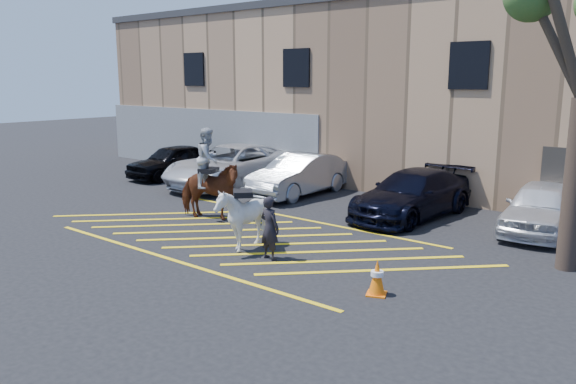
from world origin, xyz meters
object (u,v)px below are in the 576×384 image
Objects in this scene: car_white_pickup at (231,166)px; car_blue_suv at (412,194)px; saddled_white at (243,218)px; car_white_suv at (541,208)px; mounted_bay at (209,183)px; car_silver_sedan at (299,175)px; handler at (270,228)px; car_black_suv at (173,161)px; traffic_cone at (377,277)px.

car_blue_suv is (7.88, -0.13, -0.10)m from car_white_pickup.
car_white_suv is at bearing 50.11° from saddled_white.
mounted_bay is at bearing -53.45° from car_white_pickup.
car_silver_sedan is 2.32× the size of saddled_white.
car_white_suv is (3.58, 0.62, -0.01)m from car_blue_suv.
handler reaches higher than car_white_suv.
car_blue_suv is at bearing -1.80° from car_white_pickup.
car_black_suv is 14.86m from car_white_suv.
car_silver_sedan is 4.76m from car_blue_suv.
car_blue_suv is 5.92m from handler.
mounted_bay reaches higher than car_white_pickup.
car_black_suv is 1.50× the size of mounted_bay.
handler is at bearing -128.46° from car_white_suv.
car_blue_suv is 3.63m from car_white_suv.
car_silver_sedan is 6.87m from saddled_white.
car_silver_sedan is 2.98× the size of handler.
traffic_cone is (7.04, -2.14, -0.75)m from mounted_bay.
saddled_white is at bearing -29.91° from car_black_suv.
car_black_suv is at bearing -23.75° from handler.
car_white_pickup is 1.19× the size of car_blue_suv.
traffic_cone is at bearing -64.36° from car_blue_suv.
car_white_pickup is at bearing 177.41° from car_white_suv.
mounted_bay is (6.62, -4.08, 0.41)m from car_black_suv.
car_silver_sedan reaches higher than traffic_cone.
car_silver_sedan is at bearing 179.22° from car_blue_suv.
car_silver_sedan is 6.21× the size of traffic_cone.
car_silver_sedan is at bearing -52.25° from handler.
car_white_suv is 7.78m from handler.
car_white_suv is at bearing 0.83° from car_silver_sedan.
mounted_bay is at bearing -19.02° from handler.
car_white_pickup reaches higher than saddled_white.
car_blue_suv is at bearing 73.30° from saddled_white.
car_black_suv is at bearing 177.44° from car_white_suv.
car_white_pickup is 3.86× the size of handler.
car_black_suv is 3.39m from car_white_pickup.
car_black_suv is at bearing -175.20° from car_blue_suv.
mounted_bay reaches higher than traffic_cone.
car_silver_sedan is at bearing 5.03° from car_black_suv.
car_blue_suv is 2.52× the size of saddled_white.
handler is (4.03, -6.33, 0.01)m from car_silver_sedan.
saddled_white reaches higher than car_silver_sedan.
mounted_bay is (-4.65, -4.10, 0.40)m from car_blue_suv.
car_blue_suv is (11.27, 0.02, 0.01)m from car_black_suv.
car_blue_suv is at bearing -91.63° from handler.
saddled_white is at bearing -4.13° from handler.
car_white_pickup is 9.35m from handler.
car_white_pickup is (3.38, 0.15, 0.11)m from car_black_suv.
car_white_suv is at bearing 1.58° from car_white_pickup.
car_black_suv reaches higher than car_white_suv.
car_silver_sedan reaches higher than car_black_suv.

